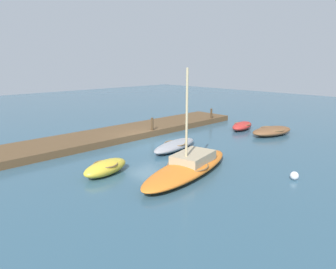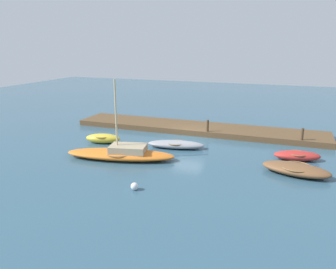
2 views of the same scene
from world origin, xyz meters
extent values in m
plane|color=#33566B|center=(0.00, 0.00, 0.00)|extent=(84.00, 84.00, 0.00)
cube|color=brown|center=(0.00, -2.65, 0.24)|extent=(22.60, 3.87, 0.48)
ellipsoid|color=orange|center=(2.86, 6.66, 0.32)|extent=(7.84, 3.66, 0.63)
torus|color=olive|center=(2.86, 6.66, 0.49)|extent=(2.59, 2.59, 0.07)
cube|color=tan|center=(2.30, 6.54, 0.75)|extent=(2.70, 2.04, 0.49)
cylinder|color=#C6B284|center=(3.05, 6.70, 2.99)|extent=(0.12, 0.12, 4.97)
ellipsoid|color=brown|center=(-8.52, 5.46, 0.33)|extent=(4.31, 2.56, 0.66)
torus|color=olive|center=(-8.52, 5.46, 0.52)|extent=(2.22, 2.22, 0.07)
ellipsoid|color=gold|center=(6.00, 3.72, 0.37)|extent=(2.99, 1.79, 0.74)
torus|color=olive|center=(6.00, 3.72, 0.58)|extent=(1.53, 1.53, 0.07)
ellipsoid|color=#939399|center=(0.07, 2.98, 0.28)|extent=(4.50, 2.18, 0.57)
torus|color=olive|center=(0.07, 2.98, 0.44)|extent=(1.70, 1.70, 0.07)
ellipsoid|color=#B72D28|center=(-8.58, 2.65, 0.32)|extent=(3.27, 1.87, 0.64)
torus|color=olive|center=(-8.58, 2.65, 0.50)|extent=(1.59, 1.59, 0.07)
cylinder|color=#47331E|center=(-8.89, -0.97, 0.95)|extent=(0.19, 0.19, 0.94)
cylinder|color=#47331E|center=(-1.39, -0.97, 0.98)|extent=(0.20, 0.20, 0.99)
sphere|color=silver|center=(-0.33, 10.94, 0.21)|extent=(0.42, 0.42, 0.42)
camera|label=1|loc=(14.31, 16.89, 5.75)|focal=32.97mm
camera|label=2|loc=(-7.96, 26.07, 7.71)|focal=35.91mm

